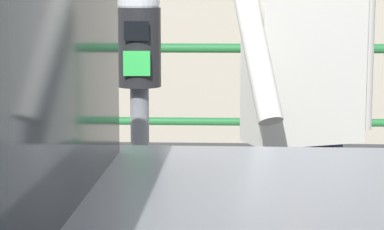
{
  "coord_description": "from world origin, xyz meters",
  "views": [
    {
      "loc": [
        0.59,
        -2.46,
        1.55
      ],
      "look_at": [
        0.45,
        0.48,
        1.1
      ],
      "focal_mm": 75.29,
      "sensor_mm": 36.0,
      "label": 1
    }
  ],
  "objects": [
    {
      "name": "pedestrian_at_meter",
      "position": [
        0.88,
        0.67,
        1.1
      ],
      "size": [
        0.59,
        0.59,
        1.7
      ],
      "rotation": [
        0.0,
        0.0,
        -2.75
      ],
      "color": "#1E233F",
      "rests_on": "sidewalk_curb"
    },
    {
      "name": "parking_meter",
      "position": [
        0.26,
        0.5,
        1.18
      ],
      "size": [
        0.16,
        0.17,
        1.47
      ],
      "rotation": [
        0.0,
        0.0,
        3.15
      ],
      "color": "slate",
      "rests_on": "sidewalk_curb"
    },
    {
      "name": "background_railing",
      "position": [
        -0.0,
        2.74,
        0.92
      ],
      "size": [
        24.06,
        0.06,
        1.1
      ],
      "color": "#1E602D",
      "rests_on": "sidewalk_curb"
    }
  ]
}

